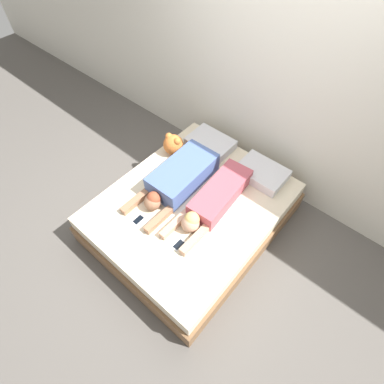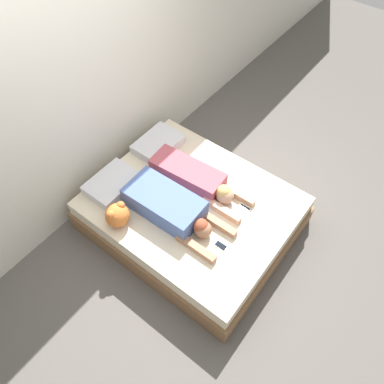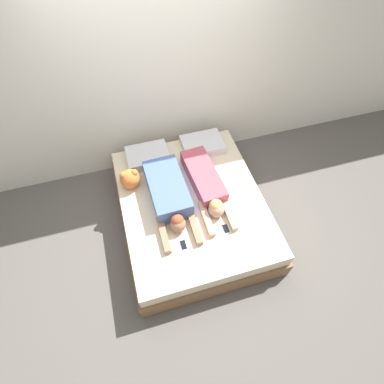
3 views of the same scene
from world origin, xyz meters
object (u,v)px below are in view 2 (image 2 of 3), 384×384
at_px(cell_phone_right, 244,209).
at_px(pillow_head_left, 112,184).
at_px(bed, 192,213).
at_px(plush_toy, 117,215).
at_px(pillow_head_right, 158,144).
at_px(person_left, 170,207).
at_px(person_right, 196,178).
at_px(cell_phone_left, 221,246).

bearing_deg(cell_phone_right, pillow_head_left, 116.06).
height_order(bed, pillow_head_left, pillow_head_left).
xyz_separation_m(cell_phone_right, plush_toy, (-0.88, 0.89, 0.12)).
relative_size(pillow_head_left, pillow_head_right, 1.00).
relative_size(cell_phone_right, plush_toy, 0.51).
distance_m(pillow_head_left, pillow_head_right, 0.73).
relative_size(person_left, person_right, 0.97).
distance_m(bed, pillow_head_right, 0.89).
bearing_deg(cell_phone_left, plush_toy, 112.44).
height_order(pillow_head_left, cell_phone_right, pillow_head_left).
distance_m(pillow_head_left, cell_phone_right, 1.38).
xyz_separation_m(bed, person_right, (0.20, 0.10, 0.31)).
bearing_deg(person_right, pillow_head_right, 76.39).
bearing_deg(cell_phone_left, person_left, 90.12).
xyz_separation_m(person_left, plush_toy, (-0.39, 0.33, 0.02)).
distance_m(bed, pillow_head_left, 0.89).
relative_size(pillow_head_left, cell_phone_left, 4.17).
distance_m(person_right, cell_phone_left, 0.78).
bearing_deg(bed, person_left, 163.38).
height_order(bed, person_right, person_right).
relative_size(pillow_head_right, person_left, 0.47).
distance_m(pillow_head_left, person_right, 0.87).
relative_size(cell_phone_left, cell_phone_right, 1.00).
xyz_separation_m(person_left, person_right, (0.45, 0.03, -0.02)).
height_order(person_left, cell_phone_right, person_left).
bearing_deg(pillow_head_right, cell_phone_left, -115.32).
bearing_deg(person_left, cell_phone_right, -48.09).
relative_size(cell_phone_left, plush_toy, 0.51).
height_order(pillow_head_right, cell_phone_left, pillow_head_right).
bearing_deg(person_left, bed, -16.62).
xyz_separation_m(bed, person_left, (-0.25, 0.08, 0.33)).
xyz_separation_m(pillow_head_left, person_right, (0.57, -0.66, 0.03)).
xyz_separation_m(pillow_head_right, plush_toy, (-1.00, -0.36, 0.07)).
bearing_deg(person_right, cell_phone_left, -125.55).
distance_m(bed, cell_phone_right, 0.58).
bearing_deg(bed, pillow_head_left, 115.43).
relative_size(pillow_head_right, cell_phone_right, 4.17).
xyz_separation_m(person_right, cell_phone_right, (0.04, -0.58, -0.09)).
relative_size(person_left, plush_toy, 4.52).
distance_m(person_right, cell_phone_right, 0.59).
bearing_deg(bed, pillow_head_right, 64.57).
bearing_deg(pillow_head_left, pillow_head_right, 0.00).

